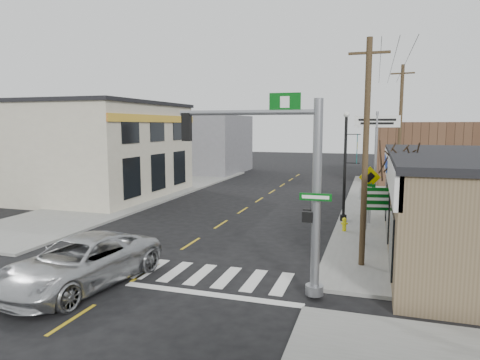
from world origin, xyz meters
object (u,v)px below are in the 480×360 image
(guide_sign, at_px, (381,205))
(bare_tree, at_px, (400,150))
(suv, at_px, (81,262))
(lamp_post, at_px, (346,158))
(utility_pole_near, at_px, (366,152))
(fire_hydrant, at_px, (344,224))
(traffic_signal_pole, at_px, (293,176))
(utility_pole_far, at_px, (400,130))
(dance_center_sign, at_px, (377,134))

(guide_sign, height_order, bare_tree, bare_tree)
(suv, xyz_separation_m, lamp_post, (7.73, 12.17, 2.75))
(utility_pole_near, bearing_deg, bare_tree, 65.40)
(fire_hydrant, bearing_deg, guide_sign, -53.38)
(traffic_signal_pole, height_order, utility_pole_far, utility_pole_far)
(dance_center_sign, height_order, bare_tree, dance_center_sign)
(utility_pole_near, xyz_separation_m, utility_pole_far, (2.00, 17.26, 0.63))
(guide_sign, bearing_deg, utility_pole_far, 73.65)
(suv, distance_m, fire_hydrant, 12.59)
(lamp_post, relative_size, utility_pole_near, 0.71)
(traffic_signal_pole, distance_m, lamp_post, 10.91)
(guide_sign, distance_m, lamp_post, 5.19)
(bare_tree, bearing_deg, dance_center_sign, 95.07)
(suv, height_order, utility_pole_far, utility_pole_far)
(bare_tree, height_order, utility_pole_far, utility_pole_far)
(suv, xyz_separation_m, guide_sign, (9.53, 7.60, 1.10))
(suv, xyz_separation_m, utility_pole_near, (8.87, 4.71, 3.57))
(dance_center_sign, distance_m, utility_pole_near, 13.31)
(suv, bearing_deg, utility_pole_near, 36.09)
(fire_hydrant, bearing_deg, utility_pole_far, 76.20)
(guide_sign, relative_size, fire_hydrant, 4.08)
(traffic_signal_pole, distance_m, utility_pole_near, 4.01)
(suv, distance_m, lamp_post, 14.68)
(dance_center_sign, bearing_deg, lamp_post, -105.42)
(traffic_signal_pole, distance_m, bare_tree, 7.10)
(fire_hydrant, bearing_deg, suv, -128.78)
(traffic_signal_pole, bearing_deg, fire_hydrant, 81.93)
(bare_tree, relative_size, utility_pole_far, 0.56)
(fire_hydrant, xyz_separation_m, bare_tree, (2.29, -2.26, 3.81))
(bare_tree, distance_m, utility_pole_near, 3.13)
(fire_hydrant, bearing_deg, bare_tree, -44.65)
(utility_pole_near, bearing_deg, dance_center_sign, 88.43)
(bare_tree, bearing_deg, traffic_signal_pole, -118.11)
(fire_hydrant, bearing_deg, lamp_post, 93.71)
(suv, bearing_deg, bare_tree, 44.71)
(dance_center_sign, relative_size, bare_tree, 1.15)
(dance_center_sign, relative_size, utility_pole_near, 0.74)
(guide_sign, bearing_deg, traffic_signal_pole, -124.18)
(traffic_signal_pole, xyz_separation_m, lamp_post, (0.90, 10.87, -0.25))
(utility_pole_far, bearing_deg, traffic_signal_pole, -93.19)
(suv, xyz_separation_m, utility_pole_far, (10.87, 21.97, 4.20))
(lamp_post, distance_m, dance_center_sign, 6.15)
(lamp_post, relative_size, dance_center_sign, 0.97)
(fire_hydrant, distance_m, lamp_post, 3.87)
(suv, relative_size, dance_center_sign, 0.96)
(lamp_post, distance_m, utility_pole_far, 10.39)
(guide_sign, xyz_separation_m, lamp_post, (-1.80, 4.58, 1.65))
(suv, height_order, guide_sign, guide_sign)
(utility_pole_near, bearing_deg, guide_sign, 77.19)
(utility_pole_near, bearing_deg, suv, -151.98)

